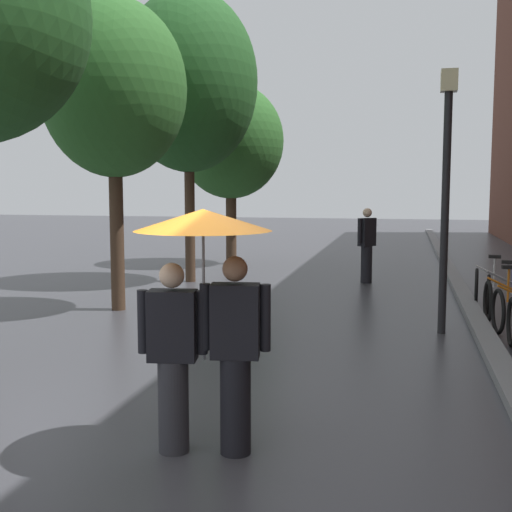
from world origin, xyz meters
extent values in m
plane|color=#38383D|center=(0.00, 0.00, 0.00)|extent=(80.00, 80.00, 0.00)
cube|color=slate|center=(3.20, 10.00, 0.06)|extent=(0.30, 36.00, 0.12)
cylinder|color=#473323|center=(-3.04, 5.72, 1.39)|extent=(0.25, 0.25, 2.78)
ellipsoid|color=#2D6628|center=(-3.04, 5.72, 3.96)|extent=(2.58, 2.58, 3.13)
cylinder|color=#473323|center=(-2.88, 9.35, 1.54)|extent=(0.24, 0.24, 3.07)
ellipsoid|color=#235623|center=(-2.88, 9.35, 4.61)|extent=(3.17, 3.17, 4.11)
cylinder|color=#473323|center=(-2.85, 12.92, 1.15)|extent=(0.30, 0.30, 2.29)
ellipsoid|color=#2D6628|center=(-2.85, 12.92, 3.51)|extent=(3.00, 3.00, 3.25)
torus|color=black|center=(3.51, 4.41, 0.35)|extent=(0.07, 0.70, 0.70)
torus|color=black|center=(3.43, 5.18, 0.35)|extent=(0.14, 0.70, 0.70)
torus|color=black|center=(3.38, 6.03, 0.35)|extent=(0.09, 0.70, 0.70)
cylinder|color=orange|center=(3.69, 6.04, 0.62)|extent=(0.04, 0.04, 0.55)
cube|color=black|center=(3.69, 6.04, 0.93)|extent=(0.22, 0.11, 0.06)
torus|color=black|center=(3.48, 6.82, 0.35)|extent=(0.15, 0.70, 0.70)
cylinder|color=slate|center=(3.78, 6.78, 0.62)|extent=(0.04, 0.04, 0.55)
cube|color=black|center=(3.78, 6.78, 0.93)|extent=(0.23, 0.13, 0.06)
torus|color=black|center=(3.37, 7.68, 0.35)|extent=(0.13, 0.70, 0.70)
cylinder|color=silver|center=(3.77, 7.64, 0.55)|extent=(0.88, 0.12, 0.43)
cylinder|color=silver|center=(3.67, 7.65, 0.62)|extent=(0.04, 0.04, 0.55)
cube|color=black|center=(3.67, 7.65, 0.93)|extent=(0.23, 0.12, 0.06)
cylinder|color=#2D2D33|center=(0.14, -0.06, 0.40)|extent=(0.26, 0.26, 0.79)
cube|color=black|center=(0.14, -0.06, 1.09)|extent=(0.43, 0.28, 0.59)
sphere|color=beige|center=(0.14, -0.06, 1.51)|extent=(0.21, 0.21, 0.21)
cylinder|color=black|center=(-0.11, -0.09, 1.12)|extent=(0.09, 0.09, 0.53)
cylinder|color=black|center=(0.39, -0.02, 1.12)|extent=(0.09, 0.09, 0.53)
cylinder|color=black|center=(0.66, 0.02, 0.41)|extent=(0.26, 0.26, 0.82)
cube|color=black|center=(0.66, 0.02, 1.13)|extent=(0.43, 0.28, 0.62)
sphere|color=#9E7051|center=(0.66, 0.02, 1.57)|extent=(0.21, 0.21, 0.21)
cylinder|color=black|center=(0.41, -0.01, 1.17)|extent=(0.09, 0.09, 0.56)
cylinder|color=black|center=(0.91, 0.06, 1.17)|extent=(0.09, 0.09, 0.56)
cylinder|color=#9E9EA3|center=(0.40, 0.00, 1.35)|extent=(0.02, 0.02, 1.10)
cone|color=orange|center=(0.40, 0.00, 1.97)|extent=(1.14, 1.14, 0.18)
cylinder|color=black|center=(2.60, 5.06, 1.81)|extent=(0.12, 0.12, 3.63)
cube|color=beige|center=(2.60, 5.06, 3.79)|extent=(0.24, 0.24, 0.32)
cylinder|color=black|center=(1.17, 10.06, 0.43)|extent=(0.26, 0.26, 0.86)
cube|color=black|center=(1.17, 10.06, 1.18)|extent=(0.42, 0.45, 0.65)
sphere|color=beige|center=(1.17, 10.06, 1.63)|extent=(0.21, 0.21, 0.21)
cylinder|color=black|center=(1.02, 9.87, 1.22)|extent=(0.09, 0.09, 0.58)
cylinder|color=black|center=(1.33, 10.26, 1.22)|extent=(0.09, 0.09, 0.58)
camera|label=1|loc=(2.00, -5.08, 2.25)|focal=45.53mm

